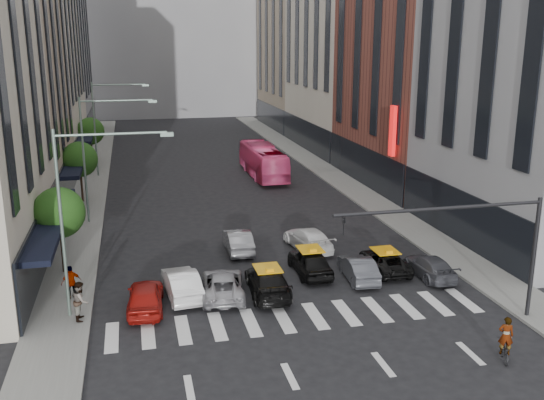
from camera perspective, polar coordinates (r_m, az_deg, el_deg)
ground at (r=28.61m, az=3.82°, el=-12.22°), size 160.00×160.00×0.00m
sidewalk_left at (r=55.97m, az=-16.79°, el=0.86°), size 3.00×96.00×0.15m
sidewalk_right at (r=59.02m, az=6.06°, el=2.12°), size 3.00×96.00×0.15m
building_left_b at (r=53.17m, az=-23.95°, el=12.54°), size 8.00×16.00×24.00m
building_left_d at (r=89.84m, az=-19.90°, el=15.29°), size 8.00×18.00×30.00m
building_right_b at (r=56.91m, az=12.86°, el=14.50°), size 8.00×18.00×26.00m
building_right_d at (r=92.65m, az=2.32°, el=15.46°), size 8.00×18.00×28.00m
building_far at (r=109.70m, az=-9.62°, el=17.27°), size 30.00×10.00×36.00m
tree_near at (r=35.82m, az=-19.41°, el=-1.15°), size 2.88×2.88×4.95m
tree_mid at (r=51.35m, az=-17.66°, el=3.66°), size 2.88×2.88×4.95m
tree_far at (r=67.11m, az=-16.72°, el=6.22°), size 2.88×2.88×4.95m
streetlamp_near at (r=29.30m, az=-17.53°, el=0.13°), size 5.38×0.25×9.00m
streetlamp_mid at (r=44.95m, az=-16.17°, el=5.18°), size 5.38×0.25×9.00m
streetlamp_far at (r=60.79m, az=-15.51°, el=7.62°), size 5.38×0.25×9.00m
traffic_signal at (r=29.17m, az=19.21°, el=-3.01°), size 10.10×0.20×6.00m
liberty_sign at (r=49.21m, az=11.29°, el=6.39°), size 0.30×0.70×4.00m
car_red at (r=30.93m, az=-11.83°, el=-8.86°), size 2.02×4.40×1.46m
car_white_front at (r=32.16m, az=-8.50°, el=-7.74°), size 1.99×4.59×1.47m
car_silver at (r=31.98m, az=-4.63°, el=-7.92°), size 2.69×4.90×1.30m
taxi_left at (r=32.09m, az=-0.41°, el=-7.67°), size 2.28×5.02×1.43m
taxi_center at (r=34.77m, az=3.59°, el=-5.82°), size 1.80×4.39×1.49m
car_grey_mid at (r=34.34m, az=8.11°, el=-6.35°), size 1.72×4.16×1.34m
taxi_right at (r=35.82m, az=10.56°, el=-5.66°), size 2.16×4.43×1.21m
car_grey_curb at (r=35.51m, az=14.61°, el=-6.07°), size 1.76×4.23×1.22m
car_row2_left at (r=38.39m, az=-3.20°, el=-3.85°), size 1.60×4.33×1.42m
car_row2_right at (r=38.79m, az=3.43°, el=-3.67°), size 2.52×5.01×1.39m
bus at (r=59.15m, az=-0.86°, el=3.69°), size 2.71×11.12×3.09m
motorcycle at (r=27.87m, az=21.02°, el=-13.09°), size 1.11×1.64×0.82m
rider at (r=27.33m, az=21.27°, el=-10.75°), size 0.73×0.62×1.69m
pedestrian_near at (r=30.32m, az=-17.57°, el=-9.01°), size 0.77×0.96×1.89m
pedestrian_far at (r=32.81m, az=-18.37°, el=-7.35°), size 1.12×0.79×1.76m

